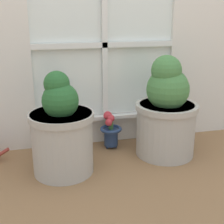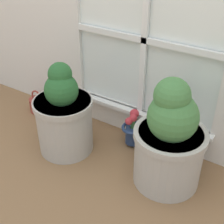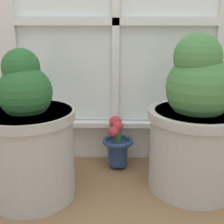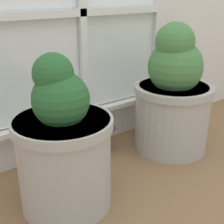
{
  "view_description": "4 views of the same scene",
  "coord_description": "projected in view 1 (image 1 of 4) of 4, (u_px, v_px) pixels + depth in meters",
  "views": [
    {
      "loc": [
        -0.45,
        -1.48,
        0.92
      ],
      "look_at": [
        -0.02,
        0.31,
        0.31
      ],
      "focal_mm": 50.0,
      "sensor_mm": 36.0,
      "label": 1
    },
    {
      "loc": [
        0.79,
        -1.0,
        1.34
      ],
      "look_at": [
        -0.05,
        0.31,
        0.32
      ],
      "focal_mm": 50.0,
      "sensor_mm": 36.0,
      "label": 2
    },
    {
      "loc": [
        0.01,
        -0.94,
        0.7
      ],
      "look_at": [
        -0.01,
        0.34,
        0.32
      ],
      "focal_mm": 50.0,
      "sensor_mm": 36.0,
      "label": 3
    },
    {
      "loc": [
        -0.81,
        -0.73,
        0.8
      ],
      "look_at": [
        -0.03,
        0.31,
        0.28
      ],
      "focal_mm": 50.0,
      "sensor_mm": 36.0,
      "label": 4
    }
  ],
  "objects": [
    {
      "name": "ground_plane",
      "position": [
        128.0,
        181.0,
        1.75
      ],
      "size": [
        10.0,
        10.0,
        0.0
      ],
      "primitive_type": "plane",
      "color": "olive"
    },
    {
      "name": "potted_plant_left",
      "position": [
        62.0,
        132.0,
        1.79
      ],
      "size": [
        0.37,
        0.37,
        0.6
      ],
      "color": "#B7B2A8",
      "rests_on": "ground_plane"
    },
    {
      "name": "potted_plant_right",
      "position": [
        166.0,
        113.0,
        2.01
      ],
      "size": [
        0.4,
        0.4,
        0.66
      ],
      "color": "#B7B2A8",
      "rests_on": "ground_plane"
    },
    {
      "name": "flower_vase",
      "position": [
        110.0,
        131.0,
        2.15
      ],
      "size": [
        0.15,
        0.15,
        0.25
      ],
      "color": "navy",
      "rests_on": "ground_plane"
    }
  ]
}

